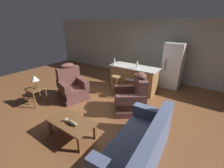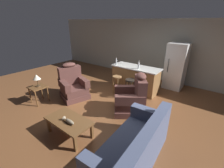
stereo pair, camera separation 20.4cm
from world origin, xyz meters
TOP-DOWN VIEW (x-y plane):
  - ground_plane at (0.00, 0.00)m, footprint 12.00×12.00m
  - back_wall at (0.00, 3.12)m, footprint 12.00×0.05m
  - coffee_table at (0.03, -1.75)m, footprint 1.10×0.60m
  - fish_figurine at (0.12, -1.82)m, footprint 0.34×0.10m
  - couch at (1.60, -1.49)m, footprint 0.96×1.95m
  - recliner_near_lamp at (-1.44, -0.44)m, footprint 1.06×1.06m
  - recliner_near_island at (0.66, 0.00)m, footprint 1.18×1.18m
  - end_table at (-2.03, -1.38)m, footprint 0.48×0.48m
  - table_lamp at (-2.00, -1.36)m, footprint 0.24×0.24m
  - kitchen_island at (0.00, 1.35)m, footprint 1.80×0.70m
  - bar_stool_left at (-0.39, 0.72)m, footprint 0.32×0.32m
  - bar_stool_right at (0.15, 0.72)m, footprint 0.32×0.32m
  - refrigerator at (1.08, 2.55)m, footprint 0.70×0.69m
  - bottle_tall_green at (-0.74, 1.13)m, footprint 0.06×0.06m
  - bottle_short_amber at (0.18, 1.20)m, footprint 0.07×0.07m

SIDE VIEW (x-z plane):
  - ground_plane at x=0.00m, z-range 0.00..0.00m
  - couch at x=1.60m, z-range -0.13..0.81m
  - coffee_table at x=0.03m, z-range 0.15..0.57m
  - recliner_near_lamp at x=-1.44m, z-range -0.18..1.02m
  - recliner_near_island at x=0.66m, z-range -0.18..1.02m
  - end_table at x=-2.03m, z-range 0.18..0.74m
  - fish_figurine at x=0.12m, z-range 0.41..0.51m
  - bar_stool_left at x=-0.39m, z-range 0.13..0.81m
  - bar_stool_right at x=0.15m, z-range 0.13..0.81m
  - kitchen_island at x=0.00m, z-range 0.00..0.95m
  - table_lamp at x=-2.00m, z-range 0.66..1.07m
  - refrigerator at x=1.08m, z-range 0.00..1.76m
  - bottle_tall_green at x=-0.74m, z-range 0.92..1.19m
  - bottle_short_amber at x=0.18m, z-range 0.91..1.22m
  - back_wall at x=0.00m, z-range 0.00..2.60m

